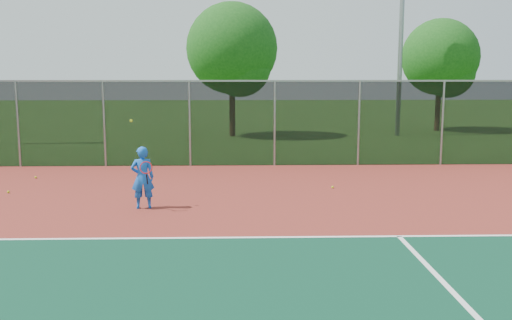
# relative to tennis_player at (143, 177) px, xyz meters

# --- Properties ---
(ground) EXTENTS (120.00, 120.00, 0.00)m
(ground) POSITION_rel_tennis_player_xyz_m (3.60, -5.61, -0.79)
(ground) COLOR #2A5B1A
(ground) RESTS_ON ground
(court_apron) EXTENTS (30.00, 20.00, 0.02)m
(court_apron) POSITION_rel_tennis_player_xyz_m (3.60, -3.61, -0.78)
(court_apron) COLOR maroon
(court_apron) RESTS_ON ground
(fence_back) EXTENTS (30.00, 0.06, 3.03)m
(fence_back) POSITION_rel_tennis_player_xyz_m (3.60, 6.39, 0.77)
(fence_back) COLOR black
(fence_back) RESTS_ON court_apron
(tennis_player) EXTENTS (0.62, 0.65, 2.18)m
(tennis_player) POSITION_rel_tennis_player_xyz_m (0.00, 0.00, 0.00)
(tennis_player) COLOR blue
(tennis_player) RESTS_ON court_apron
(practice_ball_0) EXTENTS (0.07, 0.07, 0.07)m
(practice_ball_0) POSITION_rel_tennis_player_xyz_m (-4.05, 4.05, -0.73)
(practice_ball_0) COLOR #B0C817
(practice_ball_0) RESTS_ON court_apron
(practice_ball_1) EXTENTS (0.07, 0.07, 0.07)m
(practice_ball_1) POSITION_rel_tennis_player_xyz_m (-4.02, 1.86, -0.73)
(practice_ball_1) COLOR #B0C817
(practice_ball_1) RESTS_ON court_apron
(practice_ball_4) EXTENTS (0.07, 0.07, 0.07)m
(practice_ball_4) POSITION_rel_tennis_player_xyz_m (5.03, 2.26, -0.73)
(practice_ball_4) COLOR #B0C817
(practice_ball_4) RESTS_ON court_apron
(floodlight_n) EXTENTS (0.90, 0.40, 12.17)m
(floodlight_n) POSITION_rel_tennis_player_xyz_m (10.69, 16.06, 6.07)
(floodlight_n) COLOR gray
(floodlight_n) RESTS_ON ground
(tree_back_left) EXTENTS (4.67, 4.67, 6.85)m
(tree_back_left) POSITION_rel_tennis_player_xyz_m (2.07, 15.85, 3.51)
(tree_back_left) COLOR #362513
(tree_back_left) RESTS_ON ground
(tree_back_mid) EXTENTS (4.28, 4.28, 6.29)m
(tree_back_mid) POSITION_rel_tennis_player_xyz_m (13.72, 18.39, 3.16)
(tree_back_mid) COLOR #362513
(tree_back_mid) RESTS_ON ground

